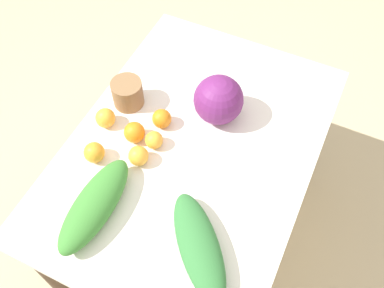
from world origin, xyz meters
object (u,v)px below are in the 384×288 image
orange_0 (134,132)px  orange_4 (154,140)px  paper_bag (128,93)px  greens_bunch_beet_tops (199,246)px  orange_1 (105,118)px  orange_5 (162,119)px  orange_3 (138,156)px  cabbage_purple (219,100)px  greens_bunch_chard (95,205)px  orange_2 (94,152)px

orange_0 → orange_4: size_ratio=1.18×
paper_bag → greens_bunch_beet_tops: paper_bag is taller
greens_bunch_beet_tops → orange_1: greens_bunch_beet_tops is taller
orange_0 → greens_bunch_beet_tops: bearing=-126.5°
paper_bag → orange_5: paper_bag is taller
paper_bag → orange_4: paper_bag is taller
orange_1 → orange_3: orange_1 is taller
orange_4 → orange_5: 0.10m
paper_bag → orange_0: (-0.14, -0.11, -0.02)m
orange_0 → orange_5: orange_0 is taller
cabbage_purple → greens_bunch_chard: cabbage_purple is taller
cabbage_purple → greens_bunch_chard: 0.58m
orange_2 → orange_3: orange_2 is taller
greens_bunch_beet_tops → orange_4: (0.30, 0.32, -0.01)m
orange_4 → orange_2: bearing=130.2°
orange_1 → orange_4: orange_1 is taller
orange_2 → greens_bunch_chard: bearing=-146.6°
orange_0 → orange_5: 0.12m
orange_0 → greens_bunch_chard: bearing=-174.5°
paper_bag → orange_1: 0.13m
cabbage_purple → orange_0: 0.33m
greens_bunch_beet_tops → orange_3: (0.21, 0.33, -0.00)m
greens_bunch_beet_tops → orange_4: 0.43m
paper_bag → orange_1: size_ratio=1.60×
orange_2 → orange_5: bearing=-31.8°
greens_bunch_beet_tops → orange_5: (0.39, 0.34, -0.00)m
orange_0 → orange_1: size_ratio=1.05×
orange_2 → orange_3: size_ratio=1.03×
paper_bag → greens_bunch_chard: size_ratio=0.32×
cabbage_purple → paper_bag: size_ratio=1.57×
orange_4 → cabbage_purple: bearing=-34.2°
orange_2 → greens_bunch_beet_tops: bearing=-107.9°
greens_bunch_chard → orange_5: (0.41, -0.03, -0.01)m
orange_1 → cabbage_purple: bearing=-59.1°
orange_0 → orange_1: bearing=84.7°
cabbage_purple → greens_bunch_chard: (-0.54, 0.20, -0.05)m
greens_bunch_chard → orange_4: 0.32m
greens_bunch_chard → orange_0: (0.31, 0.03, -0.01)m
orange_4 → orange_5: (0.10, 0.02, 0.00)m
greens_bunch_beet_tops → orange_2: (0.16, 0.48, -0.00)m
cabbage_purple → orange_3: bearing=151.2°
greens_bunch_chard → orange_0: size_ratio=4.76×
cabbage_purple → orange_0: (-0.23, 0.23, -0.05)m
greens_bunch_chard → orange_2: (0.18, 0.12, -0.01)m
orange_4 → orange_0: bearing=92.6°
paper_bag → greens_bunch_beet_tops: size_ratio=0.32×
orange_0 → orange_3: 0.10m
cabbage_purple → orange_0: size_ratio=2.39×
greens_bunch_chard → orange_4: bearing=-8.9°
greens_bunch_beet_tops → orange_0: 0.49m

